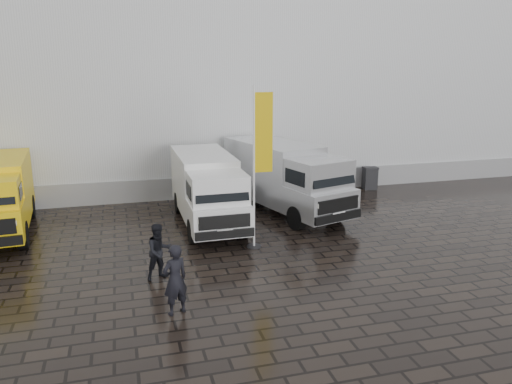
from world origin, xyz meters
The scene contains 9 objects.
ground centered at (0.00, 0.00, 0.00)m, with size 120.00×120.00×0.00m, color black.
exhibition_hall centered at (2.00, 16.00, 6.00)m, with size 44.00×16.00×12.00m, color silver.
hall_plinth centered at (2.00, 7.95, 0.50)m, with size 44.00×0.15×1.00m, color gray.
van_white centered at (-1.16, 3.99, 1.32)m, with size 2.04×6.11×2.65m, color white, non-canonical shape.
van_silver centered at (2.25, 4.70, 1.42)m, with size 2.18×6.55×2.84m, color silver, non-canonical shape.
flagpole centered at (0.10, 1.09, 3.05)m, with size 0.88×0.50×5.40m.
wheelie_bin centered at (7.56, 7.36, 0.55)m, with size 0.67×0.67×1.11m, color black.
person_front centered at (-3.18, -2.90, 0.91)m, with size 0.67×0.44×1.83m, color black.
person_tent centered at (-3.38, -0.67, 0.83)m, with size 0.81×0.63×1.66m, color black.
Camera 1 is at (-4.26, -14.35, 6.09)m, focal length 35.00 mm.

